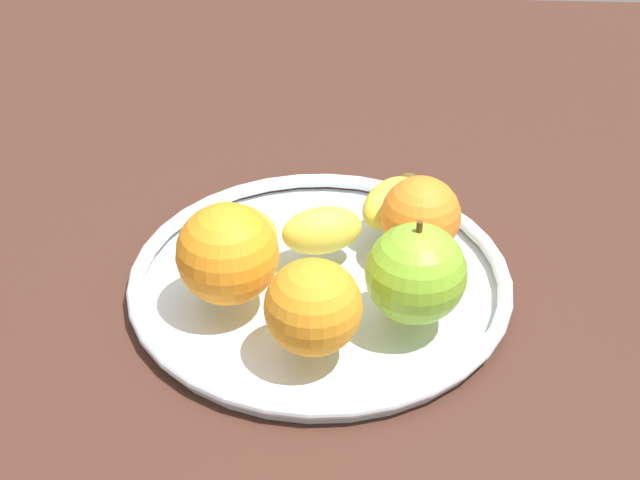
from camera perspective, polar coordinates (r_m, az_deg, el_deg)
name	(u,v)px	position (r cm, az deg, el deg)	size (l,w,h in cm)	color
ground_plane	(320,309)	(75.37, 0.00, -4.21)	(125.11, 125.11, 4.00)	#42251C
fruit_bowl	(320,280)	(73.54, 0.00, -2.46)	(29.89, 29.89, 1.80)	silver
banana	(323,218)	(75.58, 0.21, 1.31)	(19.11, 11.12, 3.77)	gold
apple	(416,274)	(67.10, 5.84, -2.04)	(7.35, 7.35, 8.15)	#81BD2D
orange_center	(227,254)	(68.76, -5.63, -0.84)	(7.60, 7.60, 7.60)	orange
orange_front_right	(421,216)	(74.00, 6.12, 1.46)	(6.34, 6.34, 6.34)	orange
orange_front_left	(309,307)	(64.27, -0.68, -4.08)	(6.82, 6.82, 6.82)	orange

